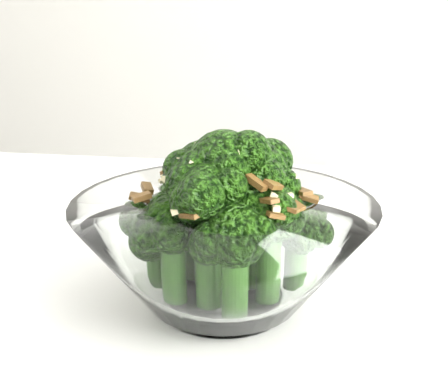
% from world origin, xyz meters
% --- Properties ---
extents(broccoli_dish, '(0.23, 0.23, 0.14)m').
position_xyz_m(broccoli_dish, '(0.21, 0.12, 0.81)').
color(broccoli_dish, white).
rests_on(broccoli_dish, table).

